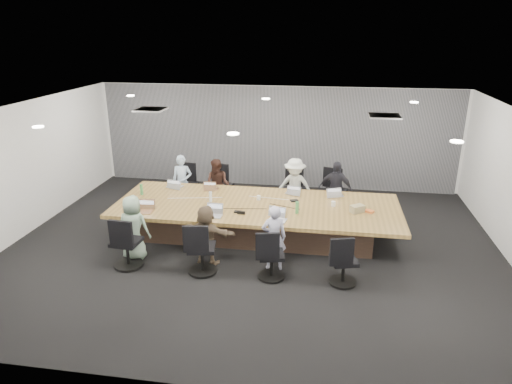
# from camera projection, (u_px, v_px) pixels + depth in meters

# --- Properties ---
(floor) EXTENTS (10.00, 8.00, 0.00)m
(floor) POSITION_uv_depth(u_px,v_px,m) (253.00, 246.00, 9.46)
(floor) COLOR black
(floor) RESTS_ON ground
(ceiling) EXTENTS (10.00, 8.00, 0.00)m
(ceiling) POSITION_uv_depth(u_px,v_px,m) (253.00, 111.00, 8.51)
(ceiling) COLOR white
(ceiling) RESTS_ON wall_back
(wall_back) EXTENTS (10.00, 0.00, 2.80)m
(wall_back) POSITION_uv_depth(u_px,v_px,m) (276.00, 137.00, 12.70)
(wall_back) COLOR silver
(wall_back) RESTS_ON ground
(wall_front) EXTENTS (10.00, 0.00, 2.80)m
(wall_front) POSITION_uv_depth(u_px,v_px,m) (196.00, 291.00, 5.27)
(wall_front) COLOR silver
(wall_front) RESTS_ON ground
(wall_left) EXTENTS (0.00, 8.00, 2.80)m
(wall_left) POSITION_uv_depth(u_px,v_px,m) (22.00, 170.00, 9.73)
(wall_left) COLOR silver
(wall_left) RESTS_ON ground
(curtain) EXTENTS (9.80, 0.04, 2.80)m
(curtain) POSITION_uv_depth(u_px,v_px,m) (276.00, 138.00, 12.63)
(curtain) COLOR slate
(curtain) RESTS_ON ground
(conference_table) EXTENTS (6.00, 2.20, 0.74)m
(conference_table) POSITION_uv_depth(u_px,v_px,m) (257.00, 219.00, 9.79)
(conference_table) COLOR #4E382C
(conference_table) RESTS_ON ground
(chair_0) EXTENTS (0.61, 0.61, 0.82)m
(chair_0) POSITION_uv_depth(u_px,v_px,m) (187.00, 188.00, 11.67)
(chair_0) COLOR black
(chair_0) RESTS_ON ground
(chair_1) EXTENTS (0.71, 0.71, 0.85)m
(chair_1) POSITION_uv_depth(u_px,v_px,m) (221.00, 189.00, 11.54)
(chair_1) COLOR black
(chair_1) RESTS_ON ground
(chair_2) EXTENTS (0.70, 0.70, 0.85)m
(chair_2) POSITION_uv_depth(u_px,v_px,m) (295.00, 193.00, 11.26)
(chair_2) COLOR black
(chair_2) RESTS_ON ground
(chair_3) EXTENTS (0.76, 0.76, 0.88)m
(chair_3) POSITION_uv_depth(u_px,v_px,m) (335.00, 194.00, 11.11)
(chair_3) COLOR black
(chair_3) RESTS_ON ground
(chair_4) EXTENTS (0.62, 0.62, 0.85)m
(chair_4) POSITION_uv_depth(u_px,v_px,m) (127.00, 246.00, 8.53)
(chair_4) COLOR black
(chair_4) RESTS_ON ground
(chair_5) EXTENTS (0.65, 0.65, 0.84)m
(chair_5) POSITION_uv_depth(u_px,v_px,m) (202.00, 252.00, 8.32)
(chair_5) COLOR black
(chair_5) RESTS_ON ground
(chair_6) EXTENTS (0.61, 0.61, 0.77)m
(chair_6) POSITION_uv_depth(u_px,v_px,m) (271.00, 259.00, 8.14)
(chair_6) COLOR black
(chair_6) RESTS_ON ground
(chair_7) EXTENTS (0.62, 0.62, 0.75)m
(chair_7) POSITION_uv_depth(u_px,v_px,m) (344.00, 264.00, 7.96)
(chair_7) COLOR black
(chair_7) RESTS_ON ground
(person_0) EXTENTS (0.53, 0.39, 1.35)m
(person_0) POSITION_uv_depth(u_px,v_px,m) (182.00, 182.00, 11.26)
(person_0) COLOR #A6BFDD
(person_0) RESTS_ON ground
(laptop_0) EXTENTS (0.40, 0.32, 0.02)m
(laptop_0) POSITION_uv_depth(u_px,v_px,m) (175.00, 186.00, 10.72)
(laptop_0) COLOR #B2B2B7
(laptop_0) RESTS_ON conference_table
(person_1) EXTENTS (0.69, 0.58, 1.29)m
(person_1) POSITION_uv_depth(u_px,v_px,m) (218.00, 185.00, 11.14)
(person_1) COLOR #331E19
(person_1) RESTS_ON ground
(laptop_1) EXTENTS (0.31, 0.23, 0.02)m
(laptop_1) POSITION_uv_depth(u_px,v_px,m) (212.00, 188.00, 10.59)
(laptop_1) COLOR #8C6647
(laptop_1) RESTS_ON conference_table
(person_2) EXTENTS (0.97, 0.64, 1.40)m
(person_2) POSITION_uv_depth(u_px,v_px,m) (295.00, 187.00, 10.84)
(person_2) COLOR beige
(person_2) RESTS_ON ground
(laptop_2) EXTENTS (0.34, 0.27, 0.02)m
(laptop_2) POSITION_uv_depth(u_px,v_px,m) (293.00, 193.00, 10.31)
(laptop_2) COLOR #B2B2B7
(laptop_2) RESTS_ON conference_table
(person_3) EXTENTS (0.86, 0.50, 1.38)m
(person_3) POSITION_uv_depth(u_px,v_px,m) (335.00, 190.00, 10.70)
(person_3) COLOR #23232B
(person_3) RESTS_ON ground
(laptop_3) EXTENTS (0.37, 0.30, 0.02)m
(laptop_3) POSITION_uv_depth(u_px,v_px,m) (336.00, 195.00, 10.17)
(laptop_3) COLOR #B2B2B7
(laptop_3) RESTS_ON conference_table
(person_4) EXTENTS (0.64, 0.43, 1.29)m
(person_4) POSITION_uv_depth(u_px,v_px,m) (133.00, 228.00, 8.78)
(person_4) COLOR #83A28A
(person_4) RESTS_ON ground
(laptop_4) EXTENTS (0.35, 0.26, 0.02)m
(laptop_4) POSITION_uv_depth(u_px,v_px,m) (144.00, 212.00, 9.25)
(laptop_4) COLOR #8C6647
(laptop_4) RESTS_ON conference_table
(person_5) EXTENTS (1.14, 0.56, 1.18)m
(person_5) POSITION_uv_depth(u_px,v_px,m) (207.00, 235.00, 8.58)
(person_5) COLOR brown
(person_5) RESTS_ON ground
(laptop_5) EXTENTS (0.34, 0.24, 0.02)m
(laptop_5) POSITION_uv_depth(u_px,v_px,m) (213.00, 216.00, 9.04)
(laptop_5) COLOR #B2B2B7
(laptop_5) RESTS_ON conference_table
(person_6) EXTENTS (0.51, 0.39, 1.26)m
(person_6) POSITION_uv_depth(u_px,v_px,m) (274.00, 238.00, 8.38)
(person_6) COLOR #9F9FBB
(person_6) RESTS_ON ground
(laptop_6) EXTENTS (0.37, 0.28, 0.02)m
(laptop_6) POSITION_uv_depth(u_px,v_px,m) (277.00, 220.00, 8.85)
(laptop_6) COLOR #B2B2B7
(laptop_6) RESTS_ON conference_table
(bottle_green_left) EXTENTS (0.08, 0.08, 0.25)m
(bottle_green_left) POSITION_uv_depth(u_px,v_px,m) (141.00, 189.00, 10.19)
(bottle_green_left) COLOR #45914C
(bottle_green_left) RESTS_ON conference_table
(bottle_green_right) EXTENTS (0.09, 0.09, 0.25)m
(bottle_green_right) POSITION_uv_depth(u_px,v_px,m) (297.00, 208.00, 9.16)
(bottle_green_right) COLOR #45914C
(bottle_green_right) RESTS_ON conference_table
(bottle_clear) EXTENTS (0.07, 0.07, 0.22)m
(bottle_clear) POSITION_uv_depth(u_px,v_px,m) (211.00, 197.00, 9.79)
(bottle_clear) COLOR silver
(bottle_clear) RESTS_ON conference_table
(cup_white_far) EXTENTS (0.09, 0.09, 0.10)m
(cup_white_far) POSITION_uv_depth(u_px,v_px,m) (259.00, 198.00, 9.90)
(cup_white_far) COLOR white
(cup_white_far) RESTS_ON conference_table
(cup_white_near) EXTENTS (0.11, 0.11, 0.11)m
(cup_white_near) POSITION_uv_depth(u_px,v_px,m) (333.00, 204.00, 9.54)
(cup_white_near) COLOR white
(cup_white_near) RESTS_ON conference_table
(mug_brown) EXTENTS (0.11, 0.11, 0.10)m
(mug_brown) POSITION_uv_depth(u_px,v_px,m) (135.00, 198.00, 9.87)
(mug_brown) COLOR brown
(mug_brown) RESTS_ON conference_table
(mic_left) EXTENTS (0.14, 0.10, 0.03)m
(mic_left) POSITION_uv_depth(u_px,v_px,m) (238.00, 212.00, 9.24)
(mic_left) COLOR black
(mic_left) RESTS_ON conference_table
(mic_right) EXTENTS (0.19, 0.16, 0.03)m
(mic_right) POSITION_uv_depth(u_px,v_px,m) (294.00, 201.00, 9.83)
(mic_right) COLOR black
(mic_right) RESTS_ON conference_table
(stapler) EXTENTS (0.17, 0.05, 0.06)m
(stapler) POSITION_uv_depth(u_px,v_px,m) (241.00, 213.00, 9.15)
(stapler) COLOR black
(stapler) RESTS_ON conference_table
(canvas_bag) EXTENTS (0.32, 0.30, 0.15)m
(canvas_bag) POSITION_uv_depth(u_px,v_px,m) (357.00, 209.00, 9.23)
(canvas_bag) COLOR #9A8E63
(canvas_bag) RESTS_ON conference_table
(snack_packet) EXTENTS (0.21, 0.19, 0.04)m
(snack_packet) POSITION_uv_depth(u_px,v_px,m) (369.00, 211.00, 9.25)
(snack_packet) COLOR orange
(snack_packet) RESTS_ON conference_table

